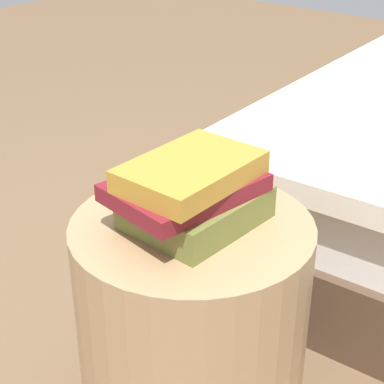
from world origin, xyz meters
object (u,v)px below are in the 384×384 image
book_maroon (185,187)px  book_ochre (191,171)px  side_table (192,337)px  book_olive (194,206)px

book_maroon → book_ochre: book_ochre is taller
side_table → book_ochre: book_ochre is taller
book_olive → side_table: bearing=26.2°
book_maroon → side_table: bearing=147.4°
book_maroon → book_ochre: 0.04m
book_olive → book_maroon: book_maroon is taller
side_table → book_olive: (-0.01, -0.00, 0.29)m
side_table → book_maroon: bearing=-41.2°
book_ochre → book_maroon: bearing=-93.4°
side_table → book_maroon: book_maroon is taller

